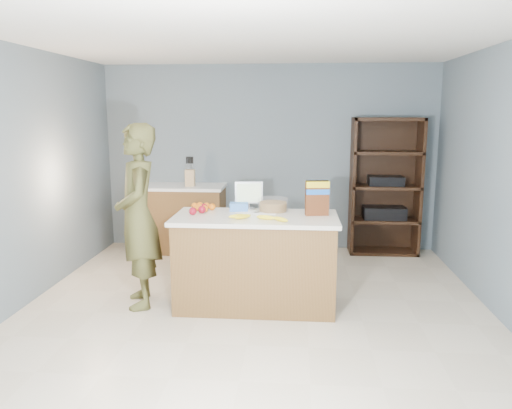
# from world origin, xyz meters

# --- Properties ---
(floor) EXTENTS (4.50, 5.00, 0.02)m
(floor) POSITION_xyz_m (0.00, 0.00, 0.00)
(floor) COLOR beige
(floor) RESTS_ON ground
(walls) EXTENTS (4.52, 5.02, 2.51)m
(walls) POSITION_xyz_m (0.00, 0.00, 1.65)
(walls) COLOR slate
(walls) RESTS_ON ground
(counter_peninsula) EXTENTS (1.56, 0.76, 0.90)m
(counter_peninsula) POSITION_xyz_m (0.00, 0.30, 0.42)
(counter_peninsula) COLOR brown
(counter_peninsula) RESTS_ON ground
(back_cabinet) EXTENTS (1.24, 0.62, 0.90)m
(back_cabinet) POSITION_xyz_m (-1.20, 2.20, 0.45)
(back_cabinet) COLOR brown
(back_cabinet) RESTS_ON ground
(shelving_unit) EXTENTS (0.90, 0.40, 1.80)m
(shelving_unit) POSITION_xyz_m (1.55, 2.35, 0.86)
(shelving_unit) COLOR black
(shelving_unit) RESTS_ON ground
(person) EXTENTS (0.63, 0.75, 1.77)m
(person) POSITION_xyz_m (-1.13, 0.25, 0.89)
(person) COLOR #4A4923
(person) RESTS_ON ground
(knife_block) EXTENTS (0.12, 0.10, 0.31)m
(knife_block) POSITION_xyz_m (-1.03, 2.14, 1.02)
(knife_block) COLOR tan
(knife_block) RESTS_ON back_cabinet
(envelopes) EXTENTS (0.41, 0.20, 0.00)m
(envelopes) POSITION_xyz_m (-0.01, 0.44, 0.90)
(envelopes) COLOR white
(envelopes) RESTS_ON counter_peninsula
(bananas) EXTENTS (0.57, 0.24, 0.04)m
(bananas) POSITION_xyz_m (0.02, 0.14, 0.92)
(bananas) COLOR yellow
(bananas) RESTS_ON counter_peninsula
(apples) EXTENTS (0.15, 0.27, 0.08)m
(apples) POSITION_xyz_m (-0.55, 0.38, 0.94)
(apples) COLOR maroon
(apples) RESTS_ON counter_peninsula
(oranges) EXTENTS (0.25, 0.24, 0.07)m
(oranges) POSITION_xyz_m (-0.54, 0.53, 0.93)
(oranges) COLOR orange
(oranges) RESTS_ON counter_peninsula
(blue_carton) EXTENTS (0.19, 0.13, 0.08)m
(blue_carton) POSITION_xyz_m (-0.19, 0.53, 0.94)
(blue_carton) COLOR blue
(blue_carton) RESTS_ON counter_peninsula
(salad_bowl) EXTENTS (0.30, 0.30, 0.13)m
(salad_bowl) POSITION_xyz_m (0.15, 0.54, 0.96)
(salad_bowl) COLOR #267219
(salad_bowl) RESTS_ON counter_peninsula
(tv) EXTENTS (0.28, 0.12, 0.28)m
(tv) POSITION_xyz_m (-0.10, 0.63, 1.06)
(tv) COLOR silver
(tv) RESTS_ON counter_peninsula
(cereal_box) EXTENTS (0.23, 0.11, 0.33)m
(cereal_box) POSITION_xyz_m (0.58, 0.38, 1.09)
(cereal_box) COLOR #592B14
(cereal_box) RESTS_ON counter_peninsula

